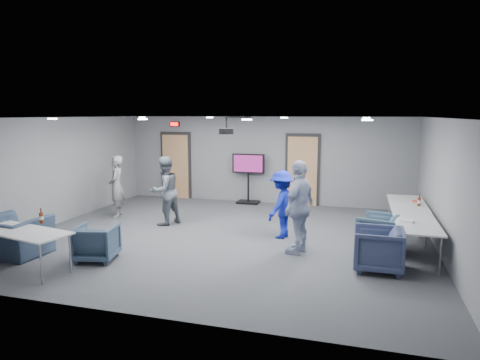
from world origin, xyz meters
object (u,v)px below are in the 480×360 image
(chair_front_b, at_px, (13,237))
(table_right_b, at_px, (416,224))
(person_b, at_px, (165,191))
(tv_stand, at_px, (248,175))
(chair_right_b, at_px, (379,232))
(table_right_a, at_px, (407,204))
(person_d, at_px, (282,204))
(chair_front_a, at_px, (97,243))
(person_a, at_px, (116,186))
(bottle_right, at_px, (419,201))
(projector, at_px, (226,131))
(chair_right_c, at_px, (378,249))
(person_c, at_px, (299,207))
(table_front_left, at_px, (23,233))
(bottle_front, at_px, (41,218))

(chair_front_b, distance_m, table_right_b, 7.88)
(person_b, xyz_separation_m, table_right_b, (5.80, -1.02, -0.18))
(chair_front_b, distance_m, tv_stand, 6.93)
(tv_stand, bearing_deg, table_right_b, -42.83)
(chair_right_b, bearing_deg, chair_front_b, -55.31)
(table_right_a, relative_size, tv_stand, 1.25)
(person_d, distance_m, chair_front_a, 4.01)
(person_a, xyz_separation_m, chair_front_b, (-0.18, -3.44, -0.45))
(chair_front_a, bearing_deg, tv_stand, -116.31)
(person_d, xyz_separation_m, bottle_right, (2.97, 0.86, 0.07))
(person_a, height_order, projector, projector)
(person_a, bearing_deg, chair_right_c, 47.93)
(table_right_a, relative_size, projector, 5.33)
(bottle_right, height_order, tv_stand, tv_stand)
(person_c, distance_m, table_right_b, 2.25)
(chair_front_a, bearing_deg, person_c, -170.24)
(table_right_b, bearing_deg, person_c, 96.91)
(person_a, relative_size, projector, 4.59)
(person_d, height_order, chair_front_a, person_d)
(person_b, bearing_deg, table_front_left, 9.53)
(person_a, xyz_separation_m, bottle_front, (0.57, -3.50, 0.00))
(chair_front_a, xyz_separation_m, tv_stand, (1.43, 5.91, 0.54))
(tv_stand, bearing_deg, person_a, -137.73)
(person_d, xyz_separation_m, table_right_a, (2.76, 1.21, -0.08))
(person_b, distance_m, chair_right_c, 5.45)
(chair_right_b, xyz_separation_m, chair_front_b, (-6.96, -2.36, 0.01))
(chair_front_a, height_order, tv_stand, tv_stand)
(chair_right_c, distance_m, projector, 4.06)
(bottle_right, bearing_deg, person_d, -163.93)
(person_b, distance_m, table_right_a, 5.87)
(person_d, xyz_separation_m, chair_right_c, (2.04, -1.55, -0.38))
(person_b, distance_m, table_right_b, 5.89)
(chair_front_a, height_order, bottle_right, bottle_right)
(chair_front_a, height_order, table_right_b, table_right_b)
(chair_front_b, relative_size, tv_stand, 0.77)
(table_front_left, height_order, bottle_front, bottle_front)
(chair_front_b, bearing_deg, person_d, -147.38)
(person_c, height_order, chair_right_b, person_c)
(person_a, bearing_deg, chair_front_a, 2.52)
(person_c, relative_size, projector, 5.17)
(person_c, height_order, tv_stand, person_c)
(person_b, distance_m, tv_stand, 3.38)
(chair_front_b, bearing_deg, person_b, -117.21)
(person_c, relative_size, table_right_a, 0.97)
(person_d, bearing_deg, bottle_front, -39.16)
(projector, bearing_deg, person_b, 149.16)
(person_a, bearing_deg, person_c, 48.74)
(person_b, xyz_separation_m, bottle_front, (-1.05, -3.10, -0.03))
(table_right_a, distance_m, bottle_right, 0.44)
(chair_front_a, bearing_deg, table_right_b, -175.86)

